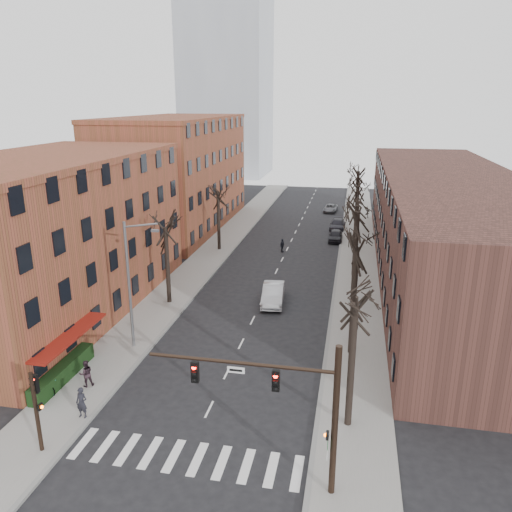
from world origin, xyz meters
The scene contains 28 objects.
ground centered at (0.00, 0.00, 0.00)m, with size 160.00×160.00×0.00m, color black.
sidewalk_left centered at (-8.00, 35.00, 0.07)m, with size 4.00×90.00×0.15m, color gray.
sidewalk_right centered at (8.00, 35.00, 0.07)m, with size 4.00×90.00×0.15m, color gray.
building_left_near centered at (-16.00, 15.00, 6.00)m, with size 12.00×26.00×12.00m, color brown.
building_left_far centered at (-16.00, 44.00, 7.00)m, with size 12.00×28.00×14.00m, color brown.
building_right centered at (16.00, 30.00, 5.00)m, with size 12.00×50.00×10.00m, color #4E2B24.
office_tower centered at (-22.00, 95.00, 30.00)m, with size 18.00×18.00×60.00m, color #B2B7BF.
awning_left centered at (-9.40, 6.00, 0.00)m, with size 1.20×7.00×0.15m, color maroon.
hedge centered at (-9.50, 5.00, 0.65)m, with size 0.80×6.00×1.00m, color black.
tree_right_a centered at (7.60, 4.00, 0.00)m, with size 5.20×5.20×10.00m, color black, non-canonical shape.
tree_right_b centered at (7.60, 12.00, 0.00)m, with size 5.20×5.20×10.80m, color black, non-canonical shape.
tree_right_c centered at (7.60, 20.00, 0.00)m, with size 5.20×5.20×11.60m, color black, non-canonical shape.
tree_right_d centered at (7.60, 28.00, 0.00)m, with size 5.20×5.20×10.00m, color black, non-canonical shape.
tree_right_e centered at (7.60, 36.00, 0.00)m, with size 5.20×5.20×10.80m, color black, non-canonical shape.
tree_right_f centered at (7.60, 44.00, 0.00)m, with size 5.20×5.20×11.60m, color black, non-canonical shape.
tree_left_a centered at (-7.60, 18.00, 0.00)m, with size 5.20×5.20×9.50m, color black, non-canonical shape.
tree_left_b centered at (-7.60, 34.00, 0.00)m, with size 5.20×5.20×9.50m, color black, non-canonical shape.
signal_mast_arm centered at (5.45, -1.00, 4.40)m, with size 8.14×0.30×7.20m.
signal_pole_left centered at (-6.99, -0.95, 2.61)m, with size 0.47×0.44×4.40m.
streetlight centered at (-7.03, 10.00, 5.01)m, with size 2.45×0.22×9.03m.
silver_sedan centered at (1.00, 19.80, 0.82)m, with size 1.73×4.95×1.63m, color silver.
parked_car_near centered at (5.30, 40.56, 0.68)m, with size 1.61×4.01×1.37m, color black.
parked_car_mid centered at (5.30, 46.35, 0.67)m, with size 1.87×4.61×1.34m, color #212029.
parked_car_far centered at (3.80, 57.34, 0.57)m, with size 1.89×4.11×1.14m, color slate.
pedestrian_a centered at (-6.40, 1.82, 1.02)m, with size 0.63×0.42×1.74m, color black.
pedestrian_b centered at (-7.75, 4.66, 0.98)m, with size 0.81×0.63×1.66m, color #2A1C24.
pedestrian_crossing centered at (-0.41, 34.69, 0.77)m, with size 0.91×0.38×1.55m, color black.
bicycle centered at (-9.60, 3.65, 0.58)m, with size 0.57×1.64×0.86m, color gray.
Camera 1 is at (7.23, -18.97, 16.44)m, focal length 35.00 mm.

